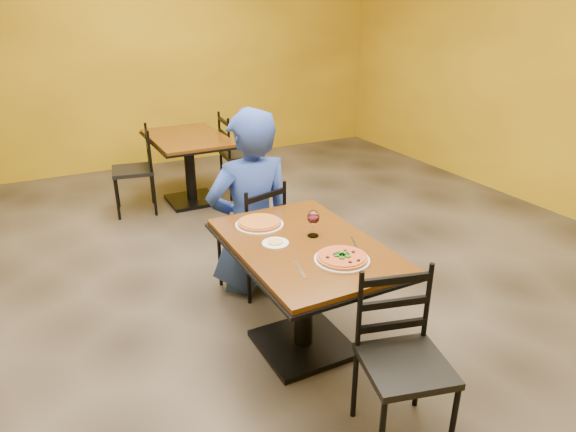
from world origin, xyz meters
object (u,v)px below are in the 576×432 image
diner (250,202)px  wine_glass (313,222)px  table_second (189,154)px  table_main (304,271)px  chair_main_far (251,235)px  chair_main_near (406,366)px  chair_second_right (241,154)px  side_plate (275,243)px  plate_main (342,260)px  plate_far (259,225)px  pizza_main (342,257)px  pizza_far (259,222)px  chair_second_left (133,171)px

diner → wine_glass: bearing=96.2°
table_second → table_main: bearing=-93.0°
chair_main_far → chair_main_near: bearing=76.2°
chair_second_right → side_plate: 2.95m
table_main → wine_glass: size_ratio=6.83×
plate_main → plate_far: size_ratio=1.00×
chair_main_far → pizza_main: (0.06, -1.15, 0.33)m
chair_main_near → pizza_far: chair_main_near is taller
table_second → pizza_far: pizza_far is taller
plate_far → diner: bearing=73.1°
table_second → chair_second_right: chair_second_right is taller
chair_second_right → wine_glass: size_ratio=5.20×
chair_main_near → diner: size_ratio=0.63×
table_main → diner: 0.89m
chair_main_far → wine_glass: bearing=79.4°
table_main → pizza_far: pizza_far is taller
pizza_far → side_plate: (-0.03, -0.29, -0.02)m
table_second → chair_second_right: bearing=0.0°
chair_main_near → chair_main_far: chair_main_near is taller
plate_main → side_plate: bearing=123.6°
diner → pizza_main: (0.05, -1.16, 0.07)m
table_second → chair_second_left: (-0.61, 0.00, -0.10)m
chair_second_right → plate_far: (-0.89, -2.50, 0.29)m
chair_second_right → diner: (-0.74, -1.98, 0.24)m
table_main → chair_main_far: size_ratio=1.41×
chair_main_near → chair_second_left: bearing=112.8°
chair_second_left → wine_glass: wine_glass is taller
chair_second_left → plate_far: (0.33, -2.50, 0.30)m
diner → plate_far: bearing=74.4°
chair_second_right → diner: 2.13m
chair_main_far → plate_main: 1.19m
wine_glass → pizza_far: bearing=127.2°
chair_main_near → diner: diner is taller
pizza_main → side_plate: pizza_main is taller
chair_main_near → wine_glass: wine_glass is taller
diner → pizza_main: diner is taller
pizza_main → side_plate: bearing=123.6°
chair_main_near → chair_second_left: chair_second_left is taller
table_second → side_plate: (-0.31, -2.79, 0.20)m
plate_main → wine_glass: bearing=87.1°
table_main → chair_main_near: chair_main_near is taller
chair_main_near → diner: bearing=106.4°
chair_main_far → plate_far: bearing=57.3°
chair_main_far → chair_second_left: chair_second_left is taller
table_main → diner: bearing=88.4°
chair_second_right → plate_far: 2.67m
table_main → chair_second_left: bearing=99.2°
chair_main_far → plate_far: 0.61m
side_plate → table_second: bearing=83.6°
chair_second_left → chair_second_right: size_ratio=0.97×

